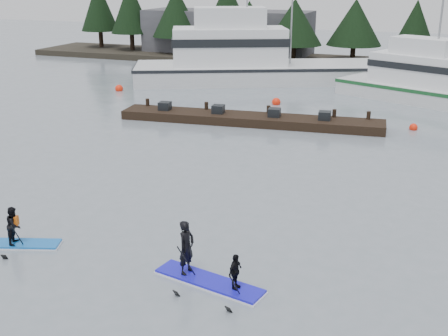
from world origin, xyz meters
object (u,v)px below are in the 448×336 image
(floating_dock, at_px, (250,119))
(fishing_boat_large, at_px, (251,71))
(paddleboard_duo, at_px, (204,264))
(fishing_boat_medium, at_px, (436,94))
(paddleboard_solo, at_px, (15,231))

(floating_dock, bearing_deg, fishing_boat_large, 102.03)
(floating_dock, xyz_separation_m, paddleboard_duo, (4.59, -18.23, 0.31))
(fishing_boat_medium, xyz_separation_m, paddleboard_solo, (-12.70, -28.55, -0.11))
(paddleboard_solo, bearing_deg, fishing_boat_medium, 47.20)
(fishing_boat_medium, bearing_deg, floating_dock, -111.91)
(floating_dock, distance_m, paddleboard_duo, 18.80)
(fishing_boat_medium, distance_m, paddleboard_duo, 29.08)
(paddleboard_solo, relative_size, paddleboard_duo, 0.84)
(fishing_boat_large, relative_size, paddleboard_solo, 7.15)
(paddleboard_solo, bearing_deg, paddleboard_duo, -18.21)
(fishing_boat_large, height_order, fishing_boat_medium, fishing_boat_large)
(paddleboard_duo, bearing_deg, paddleboard_solo, -167.78)
(fishing_boat_large, height_order, paddleboard_duo, fishing_boat_large)
(floating_dock, bearing_deg, paddleboard_solo, -102.83)
(fishing_boat_medium, bearing_deg, paddleboard_duo, -77.93)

